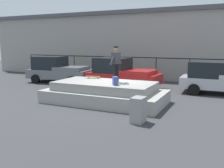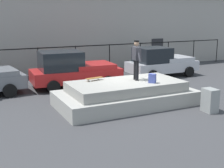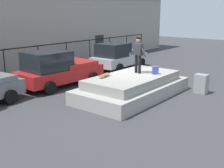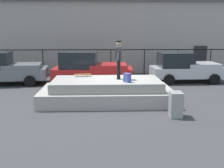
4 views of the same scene
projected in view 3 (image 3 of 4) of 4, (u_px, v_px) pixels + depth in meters
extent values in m
plane|color=#38383A|center=(130.00, 92.00, 14.10)|extent=(60.00, 60.00, 0.00)
cube|color=#9E9B93|center=(133.00, 90.00, 13.39)|extent=(5.77, 2.93, 0.60)
cube|color=gray|center=(133.00, 80.00, 13.27)|extent=(4.74, 2.41, 0.41)
cylinder|color=black|center=(136.00, 64.00, 13.67)|extent=(0.14, 0.14, 0.87)
cylinder|color=black|center=(140.00, 64.00, 13.51)|extent=(0.14, 0.14, 0.87)
cube|color=#26262B|center=(138.00, 49.00, 13.41)|extent=(0.31, 0.50, 0.55)
cylinder|color=#26262B|center=(134.00, 49.00, 13.63)|extent=(0.15, 0.43, 0.57)
cylinder|color=#26262B|center=(143.00, 50.00, 13.22)|extent=(0.15, 0.43, 0.57)
sphere|color=tan|center=(138.00, 40.00, 13.31)|extent=(0.22, 0.22, 0.22)
cylinder|color=black|center=(138.00, 38.00, 13.29)|extent=(0.24, 0.24, 0.05)
cube|color=brown|center=(105.00, 75.00, 12.84)|extent=(0.81, 0.34, 0.02)
cylinder|color=silver|center=(100.00, 77.00, 12.69)|extent=(0.06, 0.04, 0.06)
cylinder|color=silver|center=(104.00, 78.00, 12.60)|extent=(0.06, 0.04, 0.06)
cylinder|color=silver|center=(105.00, 75.00, 13.12)|extent=(0.06, 0.04, 0.06)
cylinder|color=silver|center=(109.00, 76.00, 13.03)|extent=(0.06, 0.04, 0.06)
cube|color=#3F4C99|center=(155.00, 70.00, 13.42)|extent=(0.33, 0.34, 0.38)
cylinder|color=black|center=(11.00, 97.00, 12.24)|extent=(0.66, 0.28, 0.64)
cube|color=#B21E1E|center=(61.00, 74.00, 15.29)|extent=(4.75, 2.20, 0.64)
cube|color=black|center=(47.00, 61.00, 14.50)|extent=(2.19, 1.91, 0.96)
cube|color=#B21E1E|center=(73.00, 63.00, 15.86)|extent=(2.19, 1.96, 0.24)
cylinder|color=black|center=(27.00, 81.00, 14.96)|extent=(0.65, 0.25, 0.64)
cylinder|color=black|center=(50.00, 88.00, 13.68)|extent=(0.65, 0.25, 0.64)
cylinder|color=black|center=(69.00, 73.00, 17.05)|extent=(0.65, 0.25, 0.64)
cylinder|color=black|center=(93.00, 78.00, 15.77)|extent=(0.65, 0.25, 0.64)
cube|color=#B7B7BC|center=(120.00, 60.00, 19.88)|extent=(4.36, 1.94, 0.62)
cube|color=black|center=(113.00, 50.00, 19.11)|extent=(1.97, 1.76, 0.88)
cube|color=#B7B7BC|center=(127.00, 52.00, 20.44)|extent=(1.98, 1.81, 0.24)
cylinder|color=black|center=(97.00, 65.00, 19.49)|extent=(0.64, 0.23, 0.64)
cylinder|color=black|center=(119.00, 68.00, 18.36)|extent=(0.64, 0.23, 0.64)
cylinder|color=black|center=(120.00, 60.00, 21.55)|extent=(0.64, 0.23, 0.64)
cylinder|color=black|center=(142.00, 63.00, 20.42)|extent=(0.64, 0.23, 0.64)
cube|color=gray|center=(201.00, 84.00, 13.87)|extent=(0.48, 0.63, 0.93)
cylinder|color=black|center=(4.00, 65.00, 16.36)|extent=(0.06, 0.06, 1.81)
cylinder|color=black|center=(39.00, 60.00, 18.18)|extent=(0.06, 0.06, 1.81)
cylinder|color=black|center=(67.00, 55.00, 20.00)|extent=(0.06, 0.06, 1.81)
cylinder|color=black|center=(90.00, 51.00, 21.82)|extent=(0.06, 0.06, 1.81)
cylinder|color=black|center=(110.00, 48.00, 23.64)|extent=(0.06, 0.06, 1.81)
cylinder|color=black|center=(126.00, 46.00, 25.46)|extent=(0.06, 0.06, 1.81)
cylinder|color=black|center=(141.00, 43.00, 27.28)|extent=(0.06, 0.06, 1.81)
cube|color=black|center=(38.00, 46.00, 17.96)|extent=(24.00, 0.04, 0.06)
cube|color=#262628|center=(100.00, 47.00, 23.56)|extent=(1.00, 0.06, 2.00)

